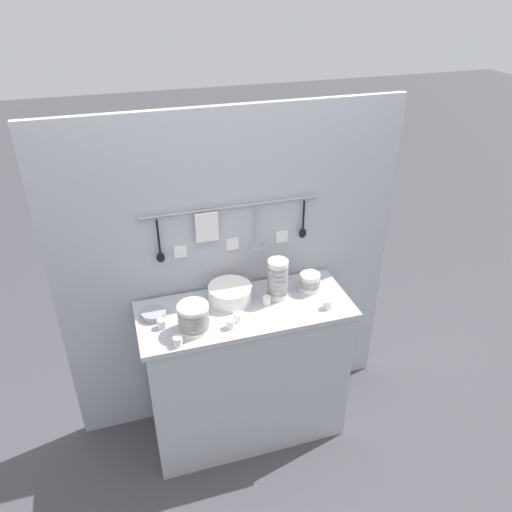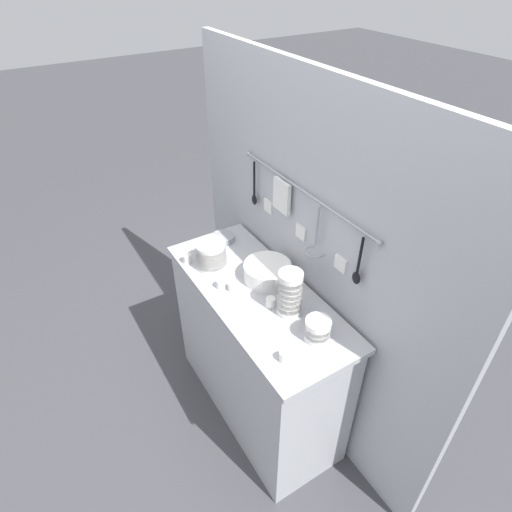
{
  "view_description": "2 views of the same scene",
  "coord_description": "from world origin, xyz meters",
  "px_view_note": "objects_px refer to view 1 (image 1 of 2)",
  "views": [
    {
      "loc": [
        -0.59,
        -2.12,
        2.56
      ],
      "look_at": [
        0.07,
        0.04,
        1.23
      ],
      "focal_mm": 35.0,
      "sensor_mm": 36.0,
      "label": 1
    },
    {
      "loc": [
        1.36,
        -0.84,
        2.36
      ],
      "look_at": [
        -0.0,
        -0.0,
        1.16
      ],
      "focal_mm": 30.0,
      "sensor_mm": 36.0,
      "label": 2
    }
  ],
  "objects_px": {
    "steel_mixing_bowl": "(154,314)",
    "cup_centre": "(267,301)",
    "plate_stack": "(230,293)",
    "cup_front_left": "(178,341)",
    "cup_by_caddy": "(162,324)",
    "cup_front_right": "(237,317)",
    "bowl_stack_wide_centre": "(310,282)",
    "bowl_stack_back_corner": "(194,318)",
    "bowl_stack_nested_right": "(278,279)",
    "cup_beside_plates": "(328,304)",
    "cup_edge_near": "(230,324)"
  },
  "relations": [
    {
      "from": "cup_edge_near",
      "to": "cup_beside_plates",
      "type": "bearing_deg",
      "value": 0.91
    },
    {
      "from": "bowl_stack_nested_right",
      "to": "cup_beside_plates",
      "type": "xyz_separation_m",
      "value": [
        0.23,
        -0.18,
        -0.09
      ]
    },
    {
      "from": "bowl_stack_wide_centre",
      "to": "plate_stack",
      "type": "distance_m",
      "value": 0.46
    },
    {
      "from": "bowl_stack_wide_centre",
      "to": "bowl_stack_nested_right",
      "type": "bearing_deg",
      "value": -177.02
    },
    {
      "from": "cup_front_left",
      "to": "cup_by_caddy",
      "type": "bearing_deg",
      "value": 109.04
    },
    {
      "from": "cup_centre",
      "to": "cup_edge_near",
      "type": "height_order",
      "value": "same"
    },
    {
      "from": "cup_front_left",
      "to": "bowl_stack_wide_centre",
      "type": "bearing_deg",
      "value": 17.97
    },
    {
      "from": "bowl_stack_back_corner",
      "to": "plate_stack",
      "type": "bearing_deg",
      "value": 39.32
    },
    {
      "from": "bowl_stack_back_corner",
      "to": "cup_front_right",
      "type": "height_order",
      "value": "bowl_stack_back_corner"
    },
    {
      "from": "steel_mixing_bowl",
      "to": "cup_front_left",
      "type": "distance_m",
      "value": 0.28
    },
    {
      "from": "bowl_stack_back_corner",
      "to": "bowl_stack_wide_centre",
      "type": "bearing_deg",
      "value": 12.95
    },
    {
      "from": "bowl_stack_nested_right",
      "to": "cup_front_left",
      "type": "bearing_deg",
      "value": -157.5
    },
    {
      "from": "cup_front_right",
      "to": "plate_stack",
      "type": "bearing_deg",
      "value": 85.98
    },
    {
      "from": "cup_centre",
      "to": "bowl_stack_back_corner",
      "type": "bearing_deg",
      "value": -167.11
    },
    {
      "from": "bowl_stack_back_corner",
      "to": "bowl_stack_wide_centre",
      "type": "xyz_separation_m",
      "value": [
        0.7,
        0.16,
        -0.02
      ]
    },
    {
      "from": "bowl_stack_wide_centre",
      "to": "cup_front_left",
      "type": "distance_m",
      "value": 0.84
    },
    {
      "from": "bowl_stack_wide_centre",
      "to": "cup_front_left",
      "type": "relative_size",
      "value": 2.35
    },
    {
      "from": "plate_stack",
      "to": "cup_by_caddy",
      "type": "bearing_deg",
      "value": -161.56
    },
    {
      "from": "cup_beside_plates",
      "to": "plate_stack",
      "type": "bearing_deg",
      "value": 154.83
    },
    {
      "from": "bowl_stack_wide_centre",
      "to": "cup_front_right",
      "type": "height_order",
      "value": "bowl_stack_wide_centre"
    },
    {
      "from": "cup_front_right",
      "to": "steel_mixing_bowl",
      "type": "bearing_deg",
      "value": 157.99
    },
    {
      "from": "bowl_stack_nested_right",
      "to": "cup_centre",
      "type": "distance_m",
      "value": 0.13
    },
    {
      "from": "bowl_stack_wide_centre",
      "to": "cup_beside_plates",
      "type": "bearing_deg",
      "value": -81.91
    },
    {
      "from": "steel_mixing_bowl",
      "to": "cup_centre",
      "type": "xyz_separation_m",
      "value": [
        0.61,
        -0.07,
        0.01
      ]
    },
    {
      "from": "bowl_stack_back_corner",
      "to": "cup_beside_plates",
      "type": "relative_size",
      "value": 3.28
    },
    {
      "from": "cup_beside_plates",
      "to": "cup_centre",
      "type": "height_order",
      "value": "same"
    },
    {
      "from": "cup_front_right",
      "to": "cup_front_left",
      "type": "bearing_deg",
      "value": -163.22
    },
    {
      "from": "plate_stack",
      "to": "cup_beside_plates",
      "type": "relative_size",
      "value": 5.02
    },
    {
      "from": "bowl_stack_wide_centre",
      "to": "steel_mixing_bowl",
      "type": "relative_size",
      "value": 0.87
    },
    {
      "from": "plate_stack",
      "to": "cup_centre",
      "type": "height_order",
      "value": "plate_stack"
    },
    {
      "from": "cup_edge_near",
      "to": "cup_front_left",
      "type": "bearing_deg",
      "value": -168.03
    },
    {
      "from": "steel_mixing_bowl",
      "to": "cup_front_right",
      "type": "relative_size",
      "value": 2.7
    },
    {
      "from": "bowl_stack_back_corner",
      "to": "cup_front_right",
      "type": "xyz_separation_m",
      "value": [
        0.23,
        0.0,
        -0.05
      ]
    },
    {
      "from": "cup_by_caddy",
      "to": "cup_front_right",
      "type": "distance_m",
      "value": 0.39
    },
    {
      "from": "steel_mixing_bowl",
      "to": "cup_centre",
      "type": "relative_size",
      "value": 2.7
    },
    {
      "from": "plate_stack",
      "to": "cup_front_left",
      "type": "distance_m",
      "value": 0.45
    },
    {
      "from": "plate_stack",
      "to": "cup_edge_near",
      "type": "bearing_deg",
      "value": -104.35
    },
    {
      "from": "steel_mixing_bowl",
      "to": "cup_by_caddy",
      "type": "bearing_deg",
      "value": -74.69
    },
    {
      "from": "cup_edge_near",
      "to": "cup_front_right",
      "type": "xyz_separation_m",
      "value": [
        0.05,
        0.04,
        0.0
      ]
    },
    {
      "from": "bowl_stack_back_corner",
      "to": "cup_front_right",
      "type": "bearing_deg",
      "value": 0.06
    },
    {
      "from": "bowl_stack_wide_centre",
      "to": "cup_centre",
      "type": "height_order",
      "value": "bowl_stack_wide_centre"
    },
    {
      "from": "plate_stack",
      "to": "cup_edge_near",
      "type": "relative_size",
      "value": 5.02
    },
    {
      "from": "bowl_stack_wide_centre",
      "to": "cup_edge_near",
      "type": "bearing_deg",
      "value": -158.93
    },
    {
      "from": "cup_beside_plates",
      "to": "cup_by_caddy",
      "type": "relative_size",
      "value": 1.0
    },
    {
      "from": "cup_by_caddy",
      "to": "bowl_stack_wide_centre",
      "type": "bearing_deg",
      "value": 6.39
    },
    {
      "from": "bowl_stack_nested_right",
      "to": "cup_front_left",
      "type": "xyz_separation_m",
      "value": [
        -0.6,
        -0.25,
        -0.09
      ]
    },
    {
      "from": "bowl_stack_nested_right",
      "to": "steel_mixing_bowl",
      "type": "relative_size",
      "value": 1.79
    },
    {
      "from": "bowl_stack_back_corner",
      "to": "cup_centre",
      "type": "bearing_deg",
      "value": 12.89
    },
    {
      "from": "cup_beside_plates",
      "to": "cup_front_left",
      "type": "relative_size",
      "value": 1.0
    },
    {
      "from": "cup_centre",
      "to": "steel_mixing_bowl",
      "type": "bearing_deg",
      "value": 173.38
    }
  ]
}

